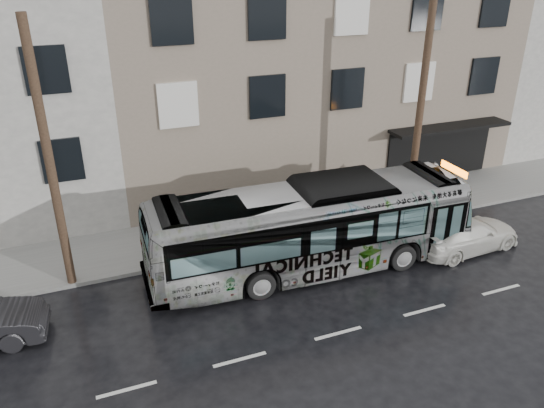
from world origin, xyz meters
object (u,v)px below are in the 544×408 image
(utility_pole_front, at_px, (419,117))
(bus, at_px, (311,228))
(utility_pole_rear, at_px, (49,162))
(white_sedan, at_px, (466,234))
(sign_post, at_px, (431,188))

(utility_pole_front, distance_m, bus, 6.75)
(utility_pole_front, height_order, utility_pole_rear, same)
(utility_pole_front, xyz_separation_m, white_sedan, (0.60, -3.00, -3.98))
(utility_pole_rear, height_order, bus, utility_pole_rear)
(bus, bearing_deg, utility_pole_rear, 78.46)
(utility_pole_rear, distance_m, sign_post, 15.46)
(utility_pole_rear, xyz_separation_m, sign_post, (15.10, 0.00, -3.30))
(utility_pole_front, relative_size, utility_pole_rear, 1.00)
(white_sedan, bearing_deg, utility_pole_front, 6.77)
(utility_pole_front, distance_m, sign_post, 3.48)
(utility_pole_rear, relative_size, white_sedan, 1.95)
(bus, relative_size, white_sedan, 2.61)
(bus, height_order, white_sedan, bus)
(utility_pole_rear, bearing_deg, utility_pole_front, 0.00)
(sign_post, bearing_deg, white_sedan, -99.55)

